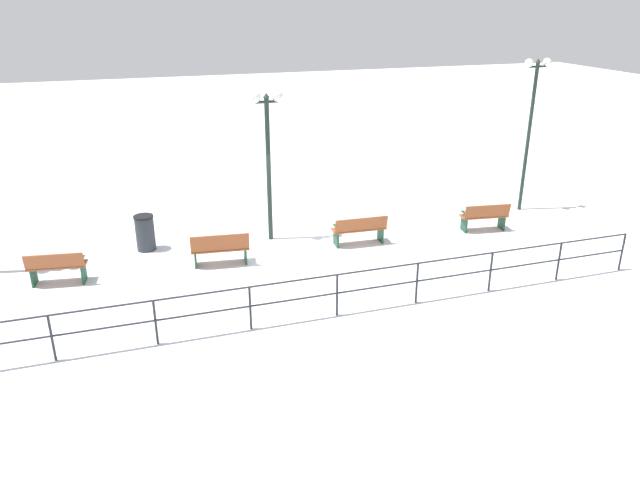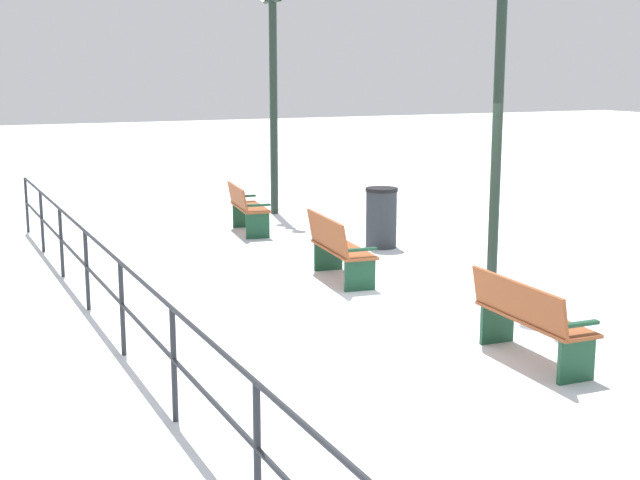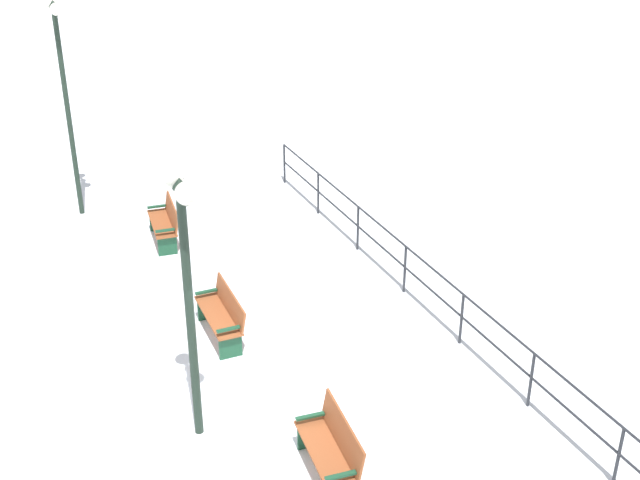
{
  "view_description": "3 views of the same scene",
  "coord_description": "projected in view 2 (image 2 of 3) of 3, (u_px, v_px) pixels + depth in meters",
  "views": [
    {
      "loc": [
        -14.77,
        4.03,
        6.58
      ],
      "look_at": [
        -1.59,
        -0.27,
        0.97
      ],
      "focal_mm": 34.19,
      "sensor_mm": 36.0,
      "label": 1
    },
    {
      "loc": [
        -5.49,
        -8.75,
        2.92
      ],
      "look_at": [
        -1.14,
        0.5,
        0.92
      ],
      "focal_mm": 49.2,
      "sensor_mm": 36.0,
      "label": 2
    },
    {
      "loc": [
        4.03,
        10.44,
        8.66
      ],
      "look_at": [
        -1.93,
        -2.1,
        1.42
      ],
      "focal_mm": 49.14,
      "sensor_mm": 36.0,
      "label": 3
    }
  ],
  "objects": [
    {
      "name": "lamppost_far",
      "position": [
        273.0,
        67.0,
        17.42
      ],
      "size": [
        0.29,
        1.04,
        4.51
      ],
      "color": "#1E2D23",
      "rests_on": "ground"
    },
    {
      "name": "lamppost_middle",
      "position": [
        500.0,
        58.0,
        10.82
      ],
      "size": [
        0.32,
        0.93,
        4.22
      ],
      "color": "#1E2D23",
      "rests_on": "ground"
    },
    {
      "name": "bench_second",
      "position": [
        529.0,
        318.0,
        8.79
      ],
      "size": [
        0.57,
        1.54,
        0.86
      ],
      "rotation": [
        0.0,
        0.0,
        -0.05
      ],
      "color": "brown",
      "rests_on": "ground"
    },
    {
      "name": "bench_fourth",
      "position": [
        247.0,
        208.0,
        15.77
      ],
      "size": [
        0.71,
        1.42,
        0.87
      ],
      "rotation": [
        0.0,
        0.0,
        -0.15
      ],
      "color": "brown",
      "rests_on": "ground"
    },
    {
      "name": "trash_bin",
      "position": [
        381.0,
        217.0,
        14.5
      ],
      "size": [
        0.54,
        0.54,
        1.0
      ],
      "color": "#2D3338",
      "rests_on": "ground"
    },
    {
      "name": "ground_plane",
      "position": [
        422.0,
        314.0,
        10.62
      ],
      "size": [
        80.0,
        80.0,
        0.0
      ],
      "primitive_type": "plane",
      "color": "white",
      "rests_on": "ground"
    },
    {
      "name": "bench_third",
      "position": [
        338.0,
        247.0,
        12.22
      ],
      "size": [
        0.71,
        1.54,
        0.92
      ],
      "rotation": [
        0.0,
        0.0,
        -0.12
      ],
      "color": "brown",
      "rests_on": "ground"
    },
    {
      "name": "waterfront_railing",
      "position": [
        121.0,
        291.0,
        8.98
      ],
      "size": [
        0.05,
        15.44,
        1.01
      ],
      "color": "#26282D",
      "rests_on": "ground"
    }
  ]
}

